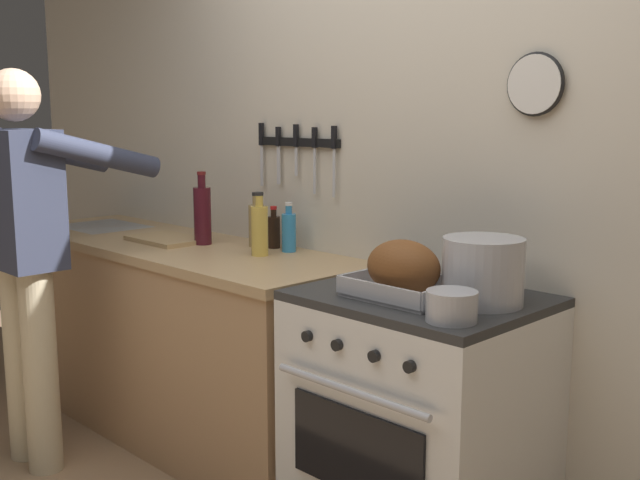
# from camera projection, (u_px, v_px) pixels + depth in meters

# --- Properties ---
(wall_back) EXTENTS (6.00, 0.13, 2.60)m
(wall_back) POSITION_uv_depth(u_px,v_px,m) (437.00, 163.00, 2.85)
(wall_back) COLOR beige
(wall_back) RESTS_ON ground
(counter_block) EXTENTS (2.03, 0.65, 0.90)m
(counter_block) POSITION_uv_depth(u_px,v_px,m) (176.00, 335.00, 3.59)
(counter_block) COLOR tan
(counter_block) RESTS_ON ground
(stove) EXTENTS (0.76, 0.67, 0.90)m
(stove) POSITION_uv_depth(u_px,v_px,m) (418.00, 424.00, 2.59)
(stove) COLOR white
(stove) RESTS_ON ground
(person_cook) EXTENTS (0.51, 0.63, 1.66)m
(person_cook) POSITION_uv_depth(u_px,v_px,m) (28.00, 244.00, 3.16)
(person_cook) COLOR #C6B793
(person_cook) RESTS_ON ground
(roasting_pan) EXTENTS (0.35, 0.26, 0.19)m
(roasting_pan) POSITION_uv_depth(u_px,v_px,m) (403.00, 271.00, 2.45)
(roasting_pan) COLOR #B7B7BC
(roasting_pan) RESTS_ON stove
(stock_pot) EXTENTS (0.25, 0.25, 0.21)m
(stock_pot) POSITION_uv_depth(u_px,v_px,m) (483.00, 271.00, 2.37)
(stock_pot) COLOR #B7B7BC
(stock_pot) RESTS_ON stove
(saucepan) EXTENTS (0.15, 0.15, 0.09)m
(saucepan) POSITION_uv_depth(u_px,v_px,m) (452.00, 306.00, 2.18)
(saucepan) COLOR #B7B7BC
(saucepan) RESTS_ON stove
(cutting_board) EXTENTS (0.36, 0.24, 0.02)m
(cutting_board) POSITION_uv_depth(u_px,v_px,m) (167.00, 239.00, 3.53)
(cutting_board) COLOR tan
(cutting_board) RESTS_ON counter_block
(bottle_vinegar) EXTENTS (0.07, 0.07, 0.24)m
(bottle_vinegar) POSITION_uv_depth(u_px,v_px,m) (256.00, 224.00, 3.38)
(bottle_vinegar) COLOR #997F4C
(bottle_vinegar) RESTS_ON counter_block
(bottle_cooking_oil) EXTENTS (0.07, 0.07, 0.26)m
(bottle_cooking_oil) POSITION_uv_depth(u_px,v_px,m) (260.00, 229.00, 3.17)
(bottle_cooking_oil) COLOR gold
(bottle_cooking_oil) RESTS_ON counter_block
(bottle_wine_red) EXTENTS (0.08, 0.08, 0.33)m
(bottle_wine_red) POSITION_uv_depth(u_px,v_px,m) (202.00, 214.00, 3.43)
(bottle_wine_red) COLOR #47141E
(bottle_wine_red) RESTS_ON counter_block
(bottle_dish_soap) EXTENTS (0.06, 0.06, 0.21)m
(bottle_dish_soap) POSITION_uv_depth(u_px,v_px,m) (289.00, 231.00, 3.26)
(bottle_dish_soap) COLOR #338CCC
(bottle_dish_soap) RESTS_ON counter_block
(bottle_soy_sauce) EXTENTS (0.06, 0.06, 0.18)m
(bottle_soy_sauce) POSITION_uv_depth(u_px,v_px,m) (274.00, 231.00, 3.35)
(bottle_soy_sauce) COLOR black
(bottle_soy_sauce) RESTS_ON counter_block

